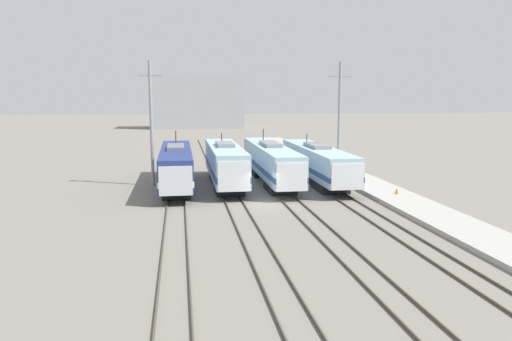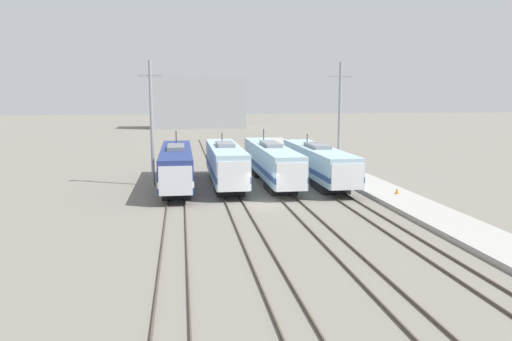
{
  "view_description": "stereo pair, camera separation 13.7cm",
  "coord_description": "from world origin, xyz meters",
  "px_view_note": "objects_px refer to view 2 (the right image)",
  "views": [
    {
      "loc": [
        -6.72,
        -39.66,
        8.84
      ],
      "look_at": [
        -0.34,
        1.93,
        2.48
      ],
      "focal_mm": 35.0,
      "sensor_mm": 36.0,
      "label": 1
    },
    {
      "loc": [
        -6.58,
        -39.68,
        8.84
      ],
      "look_at": [
        -0.34,
        1.93,
        2.48
      ],
      "focal_mm": 35.0,
      "sensor_mm": 36.0,
      "label": 2
    }
  ],
  "objects_px": {
    "locomotive_center_right": "(272,162)",
    "catenary_tower_left": "(152,122)",
    "locomotive_far_left": "(176,166)",
    "traffic_cone": "(397,191)",
    "locomotive_far_right": "(319,163)",
    "locomotive_center_left": "(226,164)",
    "catenary_tower_right": "(340,120)"
  },
  "relations": [
    {
      "from": "locomotive_center_right",
      "to": "catenary_tower_right",
      "type": "bearing_deg",
      "value": 3.93
    },
    {
      "from": "catenary_tower_left",
      "to": "catenary_tower_right",
      "type": "distance_m",
      "value": 18.98
    },
    {
      "from": "locomotive_far_left",
      "to": "catenary_tower_right",
      "type": "relative_size",
      "value": 1.48
    },
    {
      "from": "locomotive_far_right",
      "to": "traffic_cone",
      "type": "distance_m",
      "value": 9.59
    },
    {
      "from": "catenary_tower_left",
      "to": "catenary_tower_right",
      "type": "height_order",
      "value": "same"
    },
    {
      "from": "locomotive_center_left",
      "to": "traffic_cone",
      "type": "xyz_separation_m",
      "value": [
        14.25,
        -7.73,
        -1.6
      ]
    },
    {
      "from": "locomotive_far_right",
      "to": "catenary_tower_left",
      "type": "bearing_deg",
      "value": 176.23
    },
    {
      "from": "locomotive_center_left",
      "to": "locomotive_center_right",
      "type": "bearing_deg",
      "value": 12.81
    },
    {
      "from": "locomotive_center_right",
      "to": "traffic_cone",
      "type": "xyz_separation_m",
      "value": [
        9.5,
        -8.8,
        -1.52
      ]
    },
    {
      "from": "locomotive_far_right",
      "to": "catenary_tower_right",
      "type": "xyz_separation_m",
      "value": [
        2.44,
        1.09,
        4.27
      ]
    },
    {
      "from": "locomotive_center_right",
      "to": "catenary_tower_right",
      "type": "relative_size",
      "value": 1.63
    },
    {
      "from": "locomotive_center_left",
      "to": "traffic_cone",
      "type": "distance_m",
      "value": 16.29
    },
    {
      "from": "locomotive_far_right",
      "to": "locomotive_center_right",
      "type": "bearing_deg",
      "value": 172.84
    },
    {
      "from": "locomotive_far_left",
      "to": "locomotive_center_right",
      "type": "xyz_separation_m",
      "value": [
        9.49,
        1.24,
        0.02
      ]
    },
    {
      "from": "locomotive_center_right",
      "to": "traffic_cone",
      "type": "distance_m",
      "value": 13.04
    },
    {
      "from": "locomotive_center_right",
      "to": "catenary_tower_left",
      "type": "bearing_deg",
      "value": 177.61
    },
    {
      "from": "locomotive_center_left",
      "to": "locomotive_far_right",
      "type": "xyz_separation_m",
      "value": [
        9.49,
        0.48,
        -0.17
      ]
    },
    {
      "from": "locomotive_center_right",
      "to": "locomotive_far_right",
      "type": "bearing_deg",
      "value": -7.16
    },
    {
      "from": "locomotive_center_left",
      "to": "catenary_tower_left",
      "type": "xyz_separation_m",
      "value": [
        -7.05,
        1.57,
        4.1
      ]
    },
    {
      "from": "locomotive_far_left",
      "to": "traffic_cone",
      "type": "xyz_separation_m",
      "value": [
        18.99,
        -7.56,
        -1.5
      ]
    },
    {
      "from": "locomotive_center_right",
      "to": "catenary_tower_left",
      "type": "relative_size",
      "value": 1.63
    },
    {
      "from": "locomotive_far_right",
      "to": "traffic_cone",
      "type": "xyz_separation_m",
      "value": [
        4.76,
        -8.21,
        -1.43
      ]
    },
    {
      "from": "locomotive_center_right",
      "to": "traffic_cone",
      "type": "height_order",
      "value": "locomotive_center_right"
    },
    {
      "from": "locomotive_center_right",
      "to": "catenary_tower_left",
      "type": "distance_m",
      "value": 12.52
    },
    {
      "from": "locomotive_far_left",
      "to": "traffic_cone",
      "type": "relative_size",
      "value": 34.81
    },
    {
      "from": "locomotive_far_right",
      "to": "catenary_tower_left",
      "type": "relative_size",
      "value": 1.57
    },
    {
      "from": "locomotive_far_right",
      "to": "traffic_cone",
      "type": "height_order",
      "value": "locomotive_far_right"
    },
    {
      "from": "locomotive_far_right",
      "to": "traffic_cone",
      "type": "relative_size",
      "value": 36.83
    },
    {
      "from": "catenary_tower_left",
      "to": "traffic_cone",
      "type": "xyz_separation_m",
      "value": [
        21.29,
        -9.3,
        -5.7
      ]
    },
    {
      "from": "locomotive_far_left",
      "to": "locomotive_center_right",
      "type": "bearing_deg",
      "value": 7.45
    },
    {
      "from": "traffic_cone",
      "to": "locomotive_center_right",
      "type": "bearing_deg",
      "value": 137.18
    },
    {
      "from": "locomotive_far_right",
      "to": "catenary_tower_left",
      "type": "distance_m",
      "value": 17.12
    }
  ]
}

